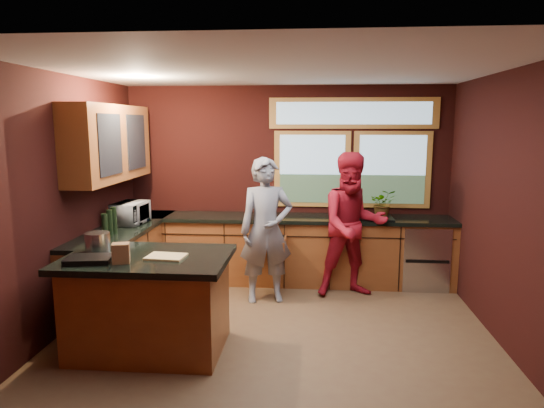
# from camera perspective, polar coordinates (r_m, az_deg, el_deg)

# --- Properties ---
(floor) EXTENTS (4.50, 4.50, 0.00)m
(floor) POSITION_cam_1_polar(r_m,az_deg,el_deg) (5.28, 0.48, -14.97)
(floor) COLOR brown
(floor) RESTS_ON ground
(room_shell) EXTENTS (4.52, 4.02, 2.71)m
(room_shell) POSITION_cam_1_polar(r_m,az_deg,el_deg) (5.22, -5.79, 5.19)
(room_shell) COLOR black
(room_shell) RESTS_ON ground
(back_counter) EXTENTS (4.50, 0.64, 0.93)m
(back_counter) POSITION_cam_1_polar(r_m,az_deg,el_deg) (6.71, 3.31, -5.37)
(back_counter) COLOR brown
(back_counter) RESTS_ON floor
(left_counter) EXTENTS (0.64, 2.30, 0.93)m
(left_counter) POSITION_cam_1_polar(r_m,az_deg,el_deg) (6.34, -16.88, -6.67)
(left_counter) COLOR brown
(left_counter) RESTS_ON floor
(island) EXTENTS (1.55, 1.05, 0.95)m
(island) POSITION_cam_1_polar(r_m,az_deg,el_deg) (4.91, -14.25, -11.18)
(island) COLOR brown
(island) RESTS_ON floor
(person_grey) EXTENTS (0.73, 0.57, 1.78)m
(person_grey) POSITION_cam_1_polar(r_m,az_deg,el_deg) (5.92, -0.69, -3.13)
(person_grey) COLOR slate
(person_grey) RESTS_ON floor
(person_red) EXTENTS (1.02, 0.87, 1.83)m
(person_red) POSITION_cam_1_polar(r_m,az_deg,el_deg) (6.19, 9.50, -2.46)
(person_red) COLOR maroon
(person_red) RESTS_ON floor
(microwave) EXTENTS (0.37, 0.52, 0.27)m
(microwave) POSITION_cam_1_polar(r_m,az_deg,el_deg) (6.35, -16.30, -1.03)
(microwave) COLOR #999999
(microwave) RESTS_ON left_counter
(potted_plant) EXTENTS (0.34, 0.29, 0.38)m
(potted_plant) POSITION_cam_1_polar(r_m,az_deg,el_deg) (6.69, 12.93, 0.08)
(potted_plant) COLOR #999999
(potted_plant) RESTS_ON back_counter
(paper_towel) EXTENTS (0.12, 0.12, 0.28)m
(paper_towel) POSITION_cam_1_polar(r_m,az_deg,el_deg) (6.61, 10.02, -0.36)
(paper_towel) COLOR white
(paper_towel) RESTS_ON back_counter
(cutting_board) EXTENTS (0.37, 0.28, 0.02)m
(cutting_board) POSITION_cam_1_polar(r_m,az_deg,el_deg) (4.65, -12.35, -6.07)
(cutting_board) COLOR tan
(cutting_board) RESTS_ON island
(stock_pot) EXTENTS (0.24, 0.24, 0.18)m
(stock_pot) POSITION_cam_1_polar(r_m,az_deg,el_deg) (5.08, -19.84, -4.18)
(stock_pot) COLOR silver
(stock_pot) RESTS_ON island
(paper_bag) EXTENTS (0.18, 0.16, 0.18)m
(paper_bag) POSITION_cam_1_polar(r_m,az_deg,el_deg) (4.57, -17.35, -5.55)
(paper_bag) COLOR brown
(paper_bag) RESTS_ON island
(black_tray) EXTENTS (0.44, 0.35, 0.05)m
(black_tray) POSITION_cam_1_polar(r_m,az_deg,el_deg) (4.70, -20.71, -6.12)
(black_tray) COLOR black
(black_tray) RESTS_ON island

